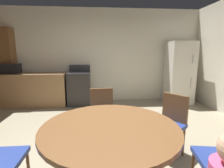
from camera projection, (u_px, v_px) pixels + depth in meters
name	position (u px, v px, depth m)	size (l,w,h in m)	color
ground_plane	(103.00, 152.00, 2.52)	(14.00, 14.00, 0.00)	gray
wall_back	(100.00, 56.00, 5.06)	(6.18, 0.12, 2.70)	silver
kitchen_counter	(33.00, 90.00, 4.69)	(1.85, 0.60, 0.90)	#9E754C
pantry_column	(7.00, 67.00, 4.70)	(0.44, 0.36, 2.10)	brown
oven_range	(79.00, 88.00, 4.79)	(0.60, 0.60, 1.10)	#2D2B28
refrigerator	(179.00, 73.00, 4.89)	(0.68, 0.68, 1.76)	silver
microwave	(11.00, 69.00, 4.54)	(0.44, 0.32, 0.26)	black
dining_table	(110.00, 140.00, 1.68)	(1.33, 1.33, 0.76)	brown
chair_north	(102.00, 112.00, 2.78)	(0.42, 0.42, 0.87)	brown
chair_northeast	(170.00, 121.00, 2.41)	(0.56, 0.56, 0.87)	brown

